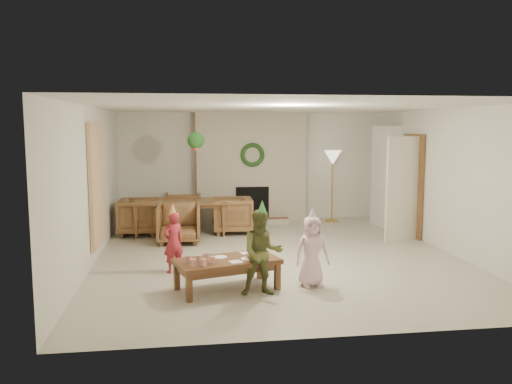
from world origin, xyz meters
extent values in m
plane|color=#B7B29E|center=(0.00, 0.00, 0.00)|extent=(7.00, 7.00, 0.00)
plane|color=white|center=(0.00, 0.00, 2.50)|extent=(7.00, 7.00, 0.00)
plane|color=silver|center=(0.00, 3.50, 1.25)|extent=(7.00, 0.00, 7.00)
plane|color=silver|center=(0.00, -3.50, 1.25)|extent=(7.00, 0.00, 7.00)
plane|color=silver|center=(-3.00, 0.00, 1.25)|extent=(0.00, 7.00, 7.00)
plane|color=silver|center=(3.00, 0.00, 1.25)|extent=(0.00, 7.00, 7.00)
cube|color=#511516|center=(0.00, 3.30, 1.25)|extent=(2.50, 0.40, 2.50)
cube|color=maroon|center=(0.00, 2.95, 0.06)|extent=(1.60, 0.30, 0.12)
cube|color=black|center=(0.00, 3.12, 0.45)|extent=(0.75, 0.12, 0.75)
torus|color=#173E17|center=(0.00, 3.07, 1.55)|extent=(0.54, 0.10, 0.54)
cylinder|color=gold|center=(1.84, 3.00, 0.02)|extent=(0.31, 0.31, 0.03)
cylinder|color=gold|center=(1.84, 3.00, 0.77)|extent=(0.03, 0.03, 1.48)
cone|color=beige|center=(1.84, 3.00, 1.48)|extent=(0.39, 0.39, 0.33)
cube|color=white|center=(2.84, 2.30, 1.10)|extent=(0.30, 1.00, 2.20)
cube|color=white|center=(2.82, 2.30, 0.45)|extent=(0.30, 0.92, 0.03)
cube|color=white|center=(2.82, 2.30, 0.85)|extent=(0.30, 0.92, 0.03)
cube|color=white|center=(2.82, 2.30, 1.25)|extent=(0.30, 0.92, 0.03)
cube|color=white|center=(2.82, 2.30, 1.65)|extent=(0.30, 0.92, 0.03)
cube|color=maroon|center=(2.80, 2.15, 0.59)|extent=(0.20, 0.40, 0.24)
cube|color=navy|center=(2.80, 2.35, 0.99)|extent=(0.20, 0.44, 0.24)
cube|color=#C07D29|center=(2.80, 2.20, 1.38)|extent=(0.20, 0.36, 0.22)
cube|color=brown|center=(2.96, 1.20, 1.02)|extent=(0.05, 0.86, 2.04)
cube|color=beige|center=(2.58, 0.82, 1.00)|extent=(0.77, 0.32, 2.00)
cube|color=beige|center=(-2.96, 0.20, 1.25)|extent=(0.06, 1.20, 2.00)
imported|color=brown|center=(-1.61, 2.09, 0.33)|extent=(1.95, 1.15, 0.67)
imported|color=brown|center=(-1.65, 1.25, 0.37)|extent=(0.83, 0.85, 0.74)
imported|color=brown|center=(-1.57, 2.92, 0.37)|extent=(0.83, 0.85, 0.74)
imported|color=brown|center=(-2.45, 2.12, 0.37)|extent=(0.85, 0.83, 0.74)
imported|color=brown|center=(-0.56, 2.04, 0.37)|extent=(0.85, 0.83, 0.74)
cylinder|color=tan|center=(-1.30, 1.50, 2.15)|extent=(0.01, 0.01, 0.70)
cylinder|color=#A84C36|center=(-1.30, 1.50, 1.80)|extent=(0.16, 0.16, 0.12)
sphere|color=#194D1A|center=(-1.30, 1.50, 1.92)|extent=(0.32, 0.32, 0.32)
cube|color=brown|center=(-1.00, -1.73, 0.39)|extent=(1.50, 1.04, 0.06)
cube|color=brown|center=(-1.00, -1.73, 0.32)|extent=(1.37, 0.91, 0.08)
cube|color=brown|center=(-1.51, -2.18, 0.18)|extent=(0.09, 0.09, 0.36)
cube|color=brown|center=(-0.33, -1.83, 0.18)|extent=(0.09, 0.09, 0.36)
cube|color=brown|center=(-1.67, -1.64, 0.18)|extent=(0.09, 0.09, 0.36)
cube|color=brown|center=(-0.48, -1.29, 0.18)|extent=(0.09, 0.09, 0.36)
cylinder|color=silver|center=(-1.46, -2.03, 0.47)|extent=(0.09, 0.09, 0.09)
cylinder|color=silver|center=(-1.52, -1.83, 0.47)|extent=(0.09, 0.09, 0.09)
cylinder|color=silver|center=(-1.32, -2.05, 0.47)|extent=(0.09, 0.09, 0.09)
cylinder|color=silver|center=(-1.38, -1.85, 0.47)|extent=(0.09, 0.09, 0.09)
cylinder|color=silver|center=(-1.21, -1.93, 0.47)|extent=(0.09, 0.09, 0.09)
cylinder|color=silver|center=(-1.26, -1.73, 0.47)|extent=(0.09, 0.09, 0.09)
cylinder|color=white|center=(-1.09, -1.63, 0.42)|extent=(0.23, 0.23, 0.01)
cylinder|color=white|center=(-0.72, -1.76, 0.42)|extent=(0.23, 0.23, 0.01)
cylinder|color=white|center=(-0.58, -1.50, 0.42)|extent=(0.23, 0.23, 0.01)
sphere|color=tan|center=(-0.72, -1.76, 0.47)|extent=(0.09, 0.09, 0.07)
cube|color=#FFBBD8|center=(-0.90, -1.90, 0.42)|extent=(0.20, 0.20, 0.01)
cube|color=#FFBBD8|center=(-0.70, -1.45, 0.42)|extent=(0.20, 0.20, 0.01)
imported|color=maroon|center=(-1.72, -0.78, 0.46)|extent=(0.40, 0.36, 0.93)
cone|color=#DFD64A|center=(-1.72, -0.78, 0.96)|extent=(0.15, 0.15, 0.18)
imported|color=brown|center=(-0.57, -2.02, 0.56)|extent=(0.56, 0.44, 1.12)
cone|color=green|center=(-0.57, -2.02, 1.16)|extent=(0.17, 0.17, 0.18)
imported|color=#F7C6D9|center=(0.17, -1.73, 0.49)|extent=(0.50, 0.35, 0.98)
cone|color=silver|center=(0.17, -1.73, 1.01)|extent=(0.14, 0.14, 0.18)
camera|label=1|loc=(-1.58, -8.58, 2.20)|focal=36.78mm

